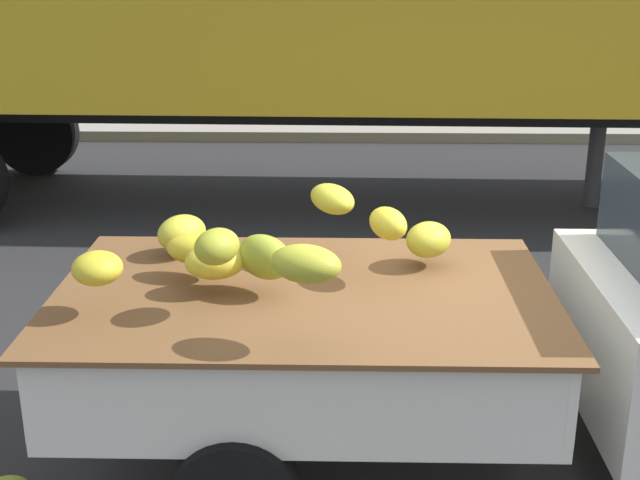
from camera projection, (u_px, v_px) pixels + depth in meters
name	position (u px, v px, depth m)	size (l,w,h in m)	color
ground	(460.00, 438.00, 5.28)	(220.00, 220.00, 0.00)	#28282B
curb_strip	(388.00, 132.00, 13.32)	(80.00, 0.80, 0.16)	gray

